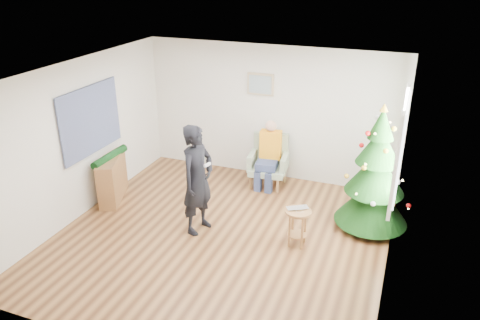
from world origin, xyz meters
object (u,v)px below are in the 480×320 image
at_px(stool, 297,227).
at_px(armchair, 269,167).
at_px(console, 112,178).
at_px(standing_man, 198,180).
at_px(christmas_tree, 376,174).

distance_m(stool, armchair, 2.10).
bearing_deg(stool, armchair, 119.76).
bearing_deg(console, armchair, 10.62).
relative_size(standing_man, console, 1.78).
distance_m(standing_man, console, 2.02).
relative_size(stool, console, 0.59).
height_order(armchair, console, armchair).
bearing_deg(stool, console, 175.56).
bearing_deg(christmas_tree, console, -171.60).
bearing_deg(console, standing_man, -33.64).
bearing_deg(standing_man, armchair, -2.18).
xyz_separation_m(stool, armchair, (-1.04, 1.82, 0.05)).
bearing_deg(armchair, stool, -67.34).
bearing_deg(standing_man, stool, -71.83).
bearing_deg(armchair, standing_man, -112.56).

